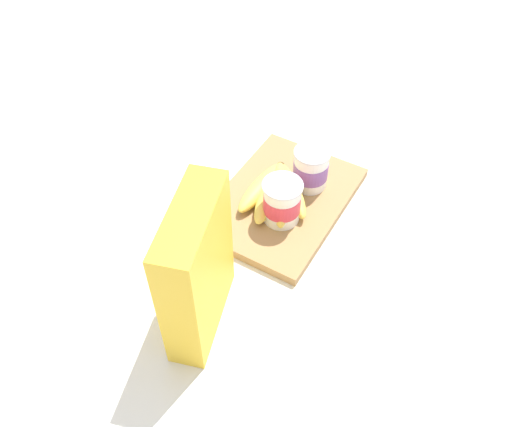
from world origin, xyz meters
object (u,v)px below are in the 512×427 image
yogurt_cup_back (282,202)px  banana_bunch (276,191)px  cutting_board (282,201)px  cereal_box (197,270)px  yogurt_cup_front (311,169)px

yogurt_cup_back → banana_bunch: (-0.04, -0.03, -0.03)m
cutting_board → yogurt_cup_back: (0.05, 0.02, 0.05)m
yogurt_cup_back → banana_bunch: bearing=-139.4°
cereal_box → banana_bunch: cereal_box is taller
yogurt_cup_front → banana_bunch: size_ratio=0.47×
yogurt_cup_front → yogurt_cup_back: 0.11m
cutting_board → yogurt_cup_back: size_ratio=3.70×
yogurt_cup_back → yogurt_cup_front: bearing=177.4°
yogurt_cup_front → banana_bunch: yogurt_cup_front is taller
cereal_box → yogurt_cup_front: 0.36m
cereal_box → yogurt_cup_front: bearing=159.7°
cutting_board → yogurt_cup_back: bearing=26.2°
cutting_board → cereal_box: bearing=1.8°
yogurt_cup_front → yogurt_cup_back: (0.11, -0.00, 0.00)m
cereal_box → banana_bunch: bearing=167.0°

